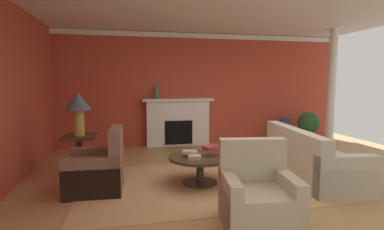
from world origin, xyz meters
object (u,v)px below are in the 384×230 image
(armchair_near_window, at_px, (98,171))
(side_table, at_px, (80,153))
(fireplace, at_px, (178,123))
(vase_mantel_left, at_px, (156,92))
(sofa, at_px, (311,161))
(potted_plant, at_px, (308,125))
(armchair_facing_fireplace, at_px, (258,199))
(table_lamp, at_px, (78,105))
(vase_tall_corner, at_px, (284,130))
(coffee_table, at_px, (200,163))

(armchair_near_window, distance_m, side_table, 0.97)
(fireplace, height_order, vase_mantel_left, vase_mantel_left)
(sofa, height_order, potted_plant, sofa)
(side_table, distance_m, vase_mantel_left, 2.77)
(potted_plant, bearing_deg, side_table, -163.39)
(armchair_near_window, relative_size, armchair_facing_fireplace, 1.00)
(armchair_facing_fireplace, bearing_deg, side_table, 133.26)
(vase_mantel_left, relative_size, potted_plant, 0.40)
(table_lamp, bearing_deg, vase_mantel_left, 53.70)
(vase_tall_corner, bearing_deg, sofa, -110.40)
(potted_plant, bearing_deg, armchair_facing_fireplace, -128.83)
(armchair_facing_fireplace, xyz_separation_m, table_lamp, (-2.25, 2.40, 0.92))
(armchair_facing_fireplace, relative_size, vase_tall_corner, 1.41)
(coffee_table, distance_m, potted_plant, 4.37)
(armchair_near_window, relative_size, potted_plant, 1.14)
(side_table, bearing_deg, fireplace, 45.74)
(fireplace, bearing_deg, side_table, -134.26)
(side_table, relative_size, vase_mantel_left, 2.10)
(sofa, xyz_separation_m, armchair_facing_fireplace, (-1.60, -1.41, 0.01))
(coffee_table, xyz_separation_m, vase_tall_corner, (2.96, 2.73, 0.00))
(vase_mantel_left, bearing_deg, table_lamp, -126.30)
(armchair_near_window, height_order, armchair_facing_fireplace, same)
(armchair_facing_fireplace, relative_size, side_table, 1.36)
(potted_plant, bearing_deg, table_lamp, -163.39)
(sofa, distance_m, coffee_table, 1.91)
(side_table, xyz_separation_m, potted_plant, (5.50, 1.64, 0.09))
(fireplace, xyz_separation_m, potted_plant, (3.42, -0.50, -0.08))
(coffee_table, bearing_deg, potted_plant, 35.42)
(sofa, xyz_separation_m, table_lamp, (-3.85, 0.99, 0.93))
(coffee_table, distance_m, side_table, 2.14)
(armchair_near_window, distance_m, vase_mantel_left, 3.37)
(side_table, distance_m, vase_tall_corner, 5.24)
(sofa, relative_size, coffee_table, 2.19)
(fireplace, height_order, table_lamp, table_lamp)
(table_lamp, bearing_deg, sofa, -14.38)
(fireplace, bearing_deg, coffee_table, -92.72)
(fireplace, height_order, side_table, fireplace)
(armchair_facing_fireplace, relative_size, potted_plant, 1.14)
(side_table, bearing_deg, table_lamp, 0.00)
(potted_plant, bearing_deg, fireplace, 171.71)
(vase_mantel_left, bearing_deg, potted_plant, -6.45)
(table_lamp, bearing_deg, coffee_table, -24.66)
(sofa, xyz_separation_m, vase_tall_corner, (1.05, 2.83, 0.04))
(potted_plant, bearing_deg, armchair_near_window, -153.74)
(armchair_facing_fireplace, distance_m, potted_plant, 5.19)
(sofa, distance_m, armchair_facing_fireplace, 2.13)
(vase_tall_corner, relative_size, vase_mantel_left, 2.01)
(side_table, relative_size, potted_plant, 0.84)
(potted_plant, bearing_deg, vase_mantel_left, 173.55)
(fireplace, distance_m, potted_plant, 3.46)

